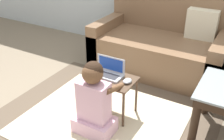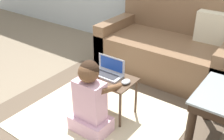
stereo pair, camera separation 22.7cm
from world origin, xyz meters
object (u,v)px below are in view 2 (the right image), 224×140
Objects in this scene: laptop at (108,72)px; person_seated at (90,101)px; couch at (170,47)px; computer_mouse at (126,82)px; laptop_desk at (110,83)px.

person_seated reaches higher than laptop.
computer_mouse is at bearing -84.87° from couch.
computer_mouse is 0.14× the size of person_seated.
couch reaches higher than person_seated.
computer_mouse is at bearing 64.89° from person_seated.
person_seated is (-0.15, -0.33, -0.09)m from computer_mouse.
couch is 1.20m from laptop_desk.
laptop_desk is (-0.07, -1.19, 0.02)m from couch.
person_seated is at bearing -78.38° from laptop.
computer_mouse is (0.22, -0.03, -0.01)m from laptop.
laptop is at bearing 144.98° from laptop_desk.
person_seated is at bearing -115.11° from computer_mouse.
laptop_desk is 0.32m from person_seated.
laptop_desk is 0.68× the size of person_seated.
computer_mouse reaches higher than laptop_desk.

